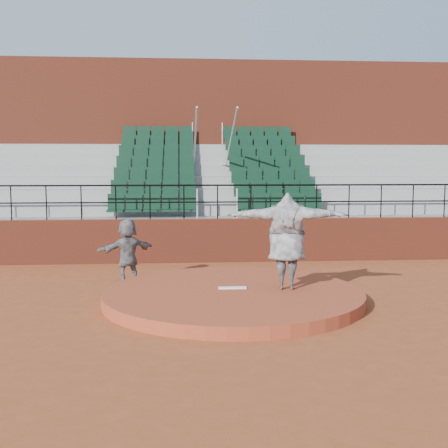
% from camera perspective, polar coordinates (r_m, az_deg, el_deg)
% --- Properties ---
extents(ground, '(90.00, 90.00, 0.00)m').
position_cam_1_polar(ground, '(12.05, 0.92, -7.88)').
color(ground, brown).
rests_on(ground, ground).
extents(pitchers_mound, '(5.50, 5.50, 0.25)m').
position_cam_1_polar(pitchers_mound, '(12.02, 0.92, -7.30)').
color(pitchers_mound, '#9E3F23').
rests_on(pitchers_mound, ground).
extents(pitching_rubber, '(0.60, 0.15, 0.03)m').
position_cam_1_polar(pitching_rubber, '(12.13, 0.86, -6.49)').
color(pitching_rubber, white).
rests_on(pitching_rubber, pitchers_mound).
extents(boundary_wall, '(24.00, 0.30, 1.30)m').
position_cam_1_polar(boundary_wall, '(16.83, -0.65, -1.66)').
color(boundary_wall, maroon).
rests_on(boundary_wall, ground).
extents(wall_railing, '(24.04, 0.05, 1.03)m').
position_cam_1_polar(wall_railing, '(16.70, -0.66, 3.03)').
color(wall_railing, black).
rests_on(wall_railing, boundary_wall).
extents(seating_deck, '(24.00, 5.97, 4.63)m').
position_cam_1_polar(seating_deck, '(20.38, -1.33, 1.87)').
color(seating_deck, gray).
rests_on(seating_deck, ground).
extents(press_box_facade, '(24.00, 3.00, 7.10)m').
position_cam_1_polar(press_box_facade, '(24.28, -1.85, 7.53)').
color(press_box_facade, maroon).
rests_on(press_box_facade, ground).
extents(pitcher, '(2.60, 1.00, 2.06)m').
position_cam_1_polar(pitcher, '(12.01, 6.40, -1.73)').
color(pitcher, black).
rests_on(pitcher, pitchers_mound).
extents(fielder, '(1.51, 1.18, 1.60)m').
position_cam_1_polar(fielder, '(13.92, -9.78, -2.73)').
color(fielder, black).
rests_on(fielder, ground).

